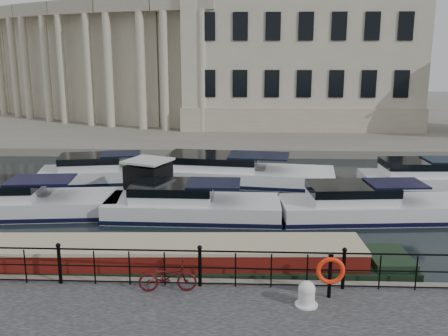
{
  "coord_description": "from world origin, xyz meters",
  "views": [
    {
      "loc": [
        1.22,
        -15.21,
        6.98
      ],
      "look_at": [
        0.5,
        2.0,
        3.0
      ],
      "focal_mm": 40.0,
      "sensor_mm": 36.0,
      "label": 1
    }
  ],
  "objects_px": {
    "narrowboat": "(165,267)",
    "life_ring_post": "(331,271)",
    "bicycle": "(168,277)",
    "mooring_bollard": "(307,294)",
    "harbour_hut": "(149,183)"
  },
  "relations": [
    {
      "from": "mooring_bollard",
      "to": "life_ring_post",
      "type": "bearing_deg",
      "value": 31.31
    },
    {
      "from": "mooring_bollard",
      "to": "harbour_hut",
      "type": "xyz_separation_m",
      "value": [
        -6.18,
        10.75,
        0.09
      ]
    },
    {
      "from": "narrowboat",
      "to": "life_ring_post",
      "type": "bearing_deg",
      "value": -27.07
    },
    {
      "from": "mooring_bollard",
      "to": "harbour_hut",
      "type": "relative_size",
      "value": 0.21
    },
    {
      "from": "life_ring_post",
      "to": "bicycle",
      "type": "bearing_deg",
      "value": 176.78
    },
    {
      "from": "mooring_bollard",
      "to": "life_ring_post",
      "type": "height_order",
      "value": "life_ring_post"
    },
    {
      "from": "bicycle",
      "to": "life_ring_post",
      "type": "xyz_separation_m",
      "value": [
        4.4,
        -0.25,
        0.36
      ]
    },
    {
      "from": "bicycle",
      "to": "narrowboat",
      "type": "distance_m",
      "value": 2.07
    },
    {
      "from": "narrowboat",
      "to": "mooring_bollard",
      "type": "bearing_deg",
      "value": -34.61
    },
    {
      "from": "mooring_bollard",
      "to": "bicycle",
      "type": "bearing_deg",
      "value": 170.13
    },
    {
      "from": "narrowboat",
      "to": "harbour_hut",
      "type": "bearing_deg",
      "value": 101.49
    },
    {
      "from": "bicycle",
      "to": "narrowboat",
      "type": "height_order",
      "value": "bicycle"
    },
    {
      "from": "life_ring_post",
      "to": "harbour_hut",
      "type": "xyz_separation_m",
      "value": [
        -6.85,
        10.35,
        -0.38
      ]
    },
    {
      "from": "mooring_bollard",
      "to": "narrowboat",
      "type": "xyz_separation_m",
      "value": [
        -4.14,
        2.59,
        -0.5
      ]
    },
    {
      "from": "life_ring_post",
      "to": "mooring_bollard",
      "type": "bearing_deg",
      "value": -148.69
    }
  ]
}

